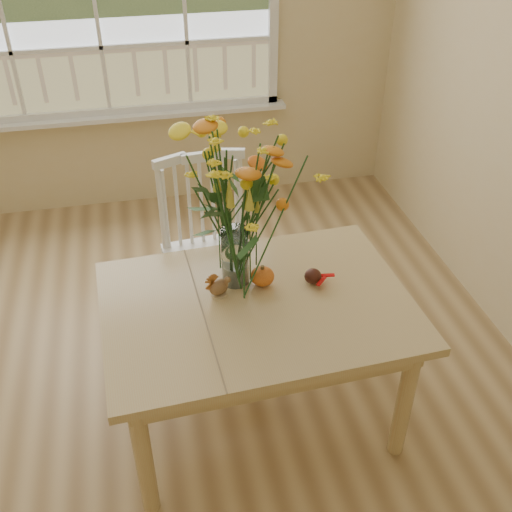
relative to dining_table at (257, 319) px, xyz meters
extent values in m
cube|color=#98764A|center=(-0.56, -0.07, -0.59)|extent=(4.00, 4.50, 0.01)
cube|color=beige|center=(-0.56, 2.18, 0.76)|extent=(4.00, 0.02, 2.70)
cube|color=white|center=(-0.56, 2.11, 0.10)|extent=(2.42, 0.12, 0.03)
cube|color=tan|center=(0.00, 0.00, 0.07)|extent=(1.31, 0.97, 0.04)
cube|color=tan|center=(0.00, 0.00, 0.00)|extent=(1.19, 0.84, 0.10)
cylinder|color=tan|center=(-0.53, -0.39, -0.27)|extent=(0.07, 0.07, 0.64)
cylinder|color=tan|center=(-0.56, 0.34, -0.27)|extent=(0.07, 0.07, 0.64)
cylinder|color=tan|center=(0.56, -0.34, -0.27)|extent=(0.07, 0.07, 0.64)
cylinder|color=tan|center=(0.53, 0.39, -0.27)|extent=(0.07, 0.07, 0.64)
cube|color=white|center=(-0.10, 0.61, -0.13)|extent=(0.49, 0.47, 0.05)
cube|color=white|center=(-0.12, 0.79, 0.13)|extent=(0.45, 0.08, 0.51)
cylinder|color=white|center=(-0.26, 0.43, -0.37)|extent=(0.04, 0.04, 0.44)
cylinder|color=white|center=(-0.29, 0.76, -0.37)|extent=(0.04, 0.04, 0.44)
cylinder|color=white|center=(0.09, 0.47, -0.37)|extent=(0.04, 0.04, 0.44)
cylinder|color=white|center=(0.05, 0.79, -0.37)|extent=(0.04, 0.04, 0.44)
cylinder|color=white|center=(-0.06, 0.16, 0.22)|extent=(0.12, 0.12, 0.26)
ellipsoid|color=#CC5018|center=(0.05, 0.11, 0.13)|extent=(0.10, 0.10, 0.08)
cylinder|color=#CCB78C|center=(-0.15, 0.08, 0.10)|extent=(0.07, 0.07, 0.01)
ellipsoid|color=brown|center=(-0.15, 0.08, 0.14)|extent=(0.10, 0.09, 0.07)
ellipsoid|color=#38160F|center=(0.26, 0.08, 0.12)|extent=(0.07, 0.07, 0.07)
camera|label=1|loc=(-0.41, -1.87, 1.67)|focal=42.00mm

